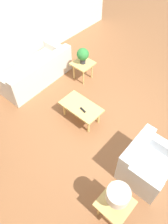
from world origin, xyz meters
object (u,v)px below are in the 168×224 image
sofa (36,72)px  side_table_plant (83,65)px  armchair (146,164)px  coffee_table (81,108)px  side_table_lamp (115,205)px  table_lamp (118,196)px  potted_plant (83,55)px

sofa → side_table_plant: sofa is taller
armchair → coffee_table: 1.74m
side_table_lamp → sofa: bearing=-20.9°
armchair → side_table_lamp: bearing=-180.0°
coffee_table → side_table_lamp: 2.10m
armchair → table_lamp: 1.10m
table_lamp → sofa: bearing=-20.9°
sofa → potted_plant: potted_plant is taller
side_table_lamp → potted_plant: (2.65, -2.20, 0.32)m
side_table_plant → potted_plant: (-0.00, 0.00, 0.32)m
coffee_table → potted_plant: 1.43m
coffee_table → armchair: bearing=174.2°
side_table_plant → side_table_lamp: bearing=140.3°
coffee_table → table_lamp: (-1.76, 1.15, 0.46)m
coffee_table → side_table_lamp: size_ratio=1.82×
sofa → coffee_table: 1.74m
sofa → coffee_table: sofa is taller
sofa → armchair: size_ratio=2.12×
sofa → potted_plant: bearing=134.1°
side_table_lamp → table_lamp: size_ratio=1.09×
sofa → coffee_table: bearing=81.7°
armchair → sofa: bearing=82.9°
side_table_plant → potted_plant: size_ratio=1.21×
side_table_plant → table_lamp: bearing=140.3°
coffee_table → potted_plant: bearing=-49.5°
coffee_table → potted_plant: potted_plant is taller
side_table_lamp → coffee_table: bearing=-33.3°
side_table_lamp → potted_plant: size_ratio=1.21×
sofa → side_table_plant: (-0.83, -0.87, 0.13)m
armchair → coffee_table: (1.73, -0.18, 0.05)m
armchair → side_table_lamp: size_ratio=1.86×
armchair → side_table_plant: (2.63, -1.23, 0.10)m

